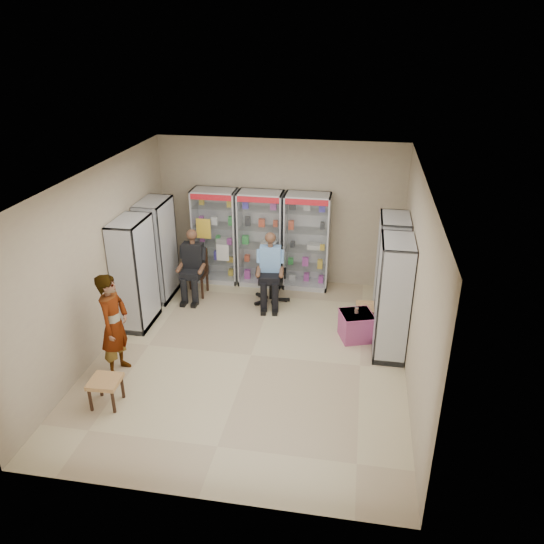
% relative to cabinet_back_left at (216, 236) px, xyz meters
% --- Properties ---
extents(floor, '(6.00, 6.00, 0.00)m').
position_rel_cabinet_back_left_xyz_m(floor, '(1.30, -2.73, -1.00)').
color(floor, tan).
rests_on(floor, ground).
extents(room_shell, '(5.02, 6.02, 3.01)m').
position_rel_cabinet_back_left_xyz_m(room_shell, '(1.30, -2.73, 0.97)').
color(room_shell, tan).
rests_on(room_shell, ground).
extents(cabinet_back_left, '(0.90, 0.50, 2.00)m').
position_rel_cabinet_back_left_xyz_m(cabinet_back_left, '(0.00, 0.00, 0.00)').
color(cabinet_back_left, '#B0B4B8').
rests_on(cabinet_back_left, floor).
extents(cabinet_back_mid, '(0.90, 0.50, 2.00)m').
position_rel_cabinet_back_left_xyz_m(cabinet_back_mid, '(0.95, 0.00, 0.00)').
color(cabinet_back_mid, '#A1A4A8').
rests_on(cabinet_back_mid, floor).
extents(cabinet_back_right, '(0.90, 0.50, 2.00)m').
position_rel_cabinet_back_left_xyz_m(cabinet_back_right, '(1.90, 0.00, 0.00)').
color(cabinet_back_right, '#BBBDC3').
rests_on(cabinet_back_right, floor).
extents(cabinet_right_far, '(0.90, 0.50, 2.00)m').
position_rel_cabinet_back_left_xyz_m(cabinet_right_far, '(3.53, -1.13, 0.00)').
color(cabinet_right_far, '#B1B5B8').
rests_on(cabinet_right_far, floor).
extents(cabinet_right_near, '(0.90, 0.50, 2.00)m').
position_rel_cabinet_back_left_xyz_m(cabinet_right_near, '(3.53, -2.23, 0.00)').
color(cabinet_right_near, silver).
rests_on(cabinet_right_near, floor).
extents(cabinet_left_far, '(0.90, 0.50, 2.00)m').
position_rel_cabinet_back_left_xyz_m(cabinet_left_far, '(-0.93, -0.93, 0.00)').
color(cabinet_left_far, silver).
rests_on(cabinet_left_far, floor).
extents(cabinet_left_near, '(0.90, 0.50, 2.00)m').
position_rel_cabinet_back_left_xyz_m(cabinet_left_near, '(-0.93, -2.03, 0.00)').
color(cabinet_left_near, '#9DA0A4').
rests_on(cabinet_left_near, floor).
extents(wooden_chair, '(0.42, 0.42, 0.94)m').
position_rel_cabinet_back_left_xyz_m(wooden_chair, '(-0.25, -0.73, -0.53)').
color(wooden_chair, black).
rests_on(wooden_chair, floor).
extents(seated_customer, '(0.44, 0.60, 1.34)m').
position_rel_cabinet_back_left_xyz_m(seated_customer, '(-0.25, -0.78, -0.33)').
color(seated_customer, black).
rests_on(seated_customer, floor).
extents(office_chair, '(0.66, 0.66, 1.09)m').
position_rel_cabinet_back_left_xyz_m(office_chair, '(1.30, -0.79, -0.46)').
color(office_chair, black).
rests_on(office_chair, floor).
extents(seated_shopkeeper, '(0.53, 0.68, 1.39)m').
position_rel_cabinet_back_left_xyz_m(seated_shopkeeper, '(1.30, -0.84, -0.31)').
color(seated_shopkeeper, '#6B8FD4').
rests_on(seated_shopkeeper, floor).
extents(pink_trunk, '(0.64, 0.63, 0.49)m').
position_rel_cabinet_back_left_xyz_m(pink_trunk, '(2.99, -1.90, -0.75)').
color(pink_trunk, '#C64F98').
rests_on(pink_trunk, floor).
extents(tea_glass, '(0.07, 0.07, 0.10)m').
position_rel_cabinet_back_left_xyz_m(tea_glass, '(2.98, -1.88, -0.46)').
color(tea_glass, '#5C2907').
rests_on(tea_glass, pink_trunk).
extents(woven_stool_a, '(0.47, 0.47, 0.44)m').
position_rel_cabinet_back_left_xyz_m(woven_stool_a, '(3.20, -1.50, -0.78)').
color(woven_stool_a, '#AC8B48').
rests_on(woven_stool_a, floor).
extents(woven_stool_b, '(0.44, 0.44, 0.42)m').
position_rel_cabinet_back_left_xyz_m(woven_stool_b, '(-0.48, -4.31, -0.79)').
color(woven_stool_b, '#A78146').
rests_on(woven_stool_b, floor).
extents(standing_man, '(0.42, 0.62, 1.68)m').
position_rel_cabinet_back_left_xyz_m(standing_man, '(-0.65, -3.51, -0.16)').
color(standing_man, gray).
rests_on(standing_man, floor).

